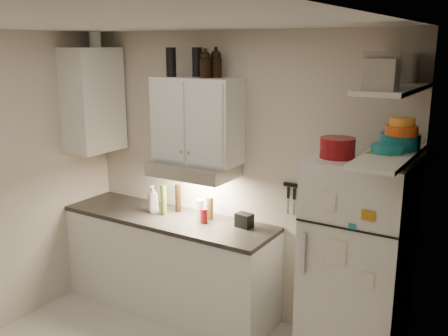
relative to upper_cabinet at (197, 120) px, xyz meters
The scene contains 34 objects.
ceiling 1.58m from the upper_cabinet, 77.33° to the right, with size 3.20×3.00×0.02m, color silver.
back_wall 0.63m from the upper_cabinet, 30.26° to the left, with size 3.20×0.02×2.60m, color beige.
right_wall 2.39m from the upper_cabinet, 34.95° to the right, with size 0.02×3.00×2.60m, color beige.
base_cabinet 1.41m from the upper_cabinet, 151.63° to the right, with size 2.10×0.60×0.88m, color white.
countertop 0.97m from the upper_cabinet, 151.63° to the right, with size 2.10×0.62×0.04m, color #2B2825.
upper_cabinet is the anchor object (origin of this frame).
side_cabinet 1.15m from the upper_cabinet, behind, with size 0.33×0.55×1.00m, color white.
range_hood 0.44m from the upper_cabinet, 90.00° to the right, with size 0.76×0.46×0.12m, color silver.
fridge 1.84m from the upper_cabinet, ahead, with size 0.70×0.68×1.70m, color silver.
shelf_hi 1.82m from the upper_cabinet, 10.05° to the right, with size 0.30×0.95×0.03m, color white.
shelf_lo 1.78m from the upper_cabinet, 10.05° to the right, with size 0.30×0.95×0.03m, color white.
knife_strip 1.13m from the upper_cabinet, ahead, with size 0.42×0.02×0.03m, color black.
dutch_oven 1.41m from the upper_cabinet, 11.15° to the right, with size 0.25×0.25×0.14m, color maroon.
book_stack 1.74m from the upper_cabinet, ahead, with size 0.18×0.23×0.08m, color #AF7B15.
spice_jar 1.65m from the upper_cabinet, ahead, with size 0.05×0.05×0.09m, color silver.
stock_pot 1.75m from the upper_cabinet, ahead, with size 0.29×0.29×0.21m, color silver.
tin_a 1.79m from the upper_cabinet, 13.34° to the right, with size 0.22×0.20×0.22m, color #AAAAAD.
tin_b 1.91m from the upper_cabinet, 19.55° to the right, with size 0.18×0.18×0.18m, color #AAAAAD.
bowl_teal 1.77m from the upper_cabinet, ahead, with size 0.27×0.27×0.11m, color teal.
bowl_orange 1.80m from the upper_cabinet, ahead, with size 0.22×0.22×0.06m, color #EB5416.
bowl_yellow 1.80m from the upper_cabinet, ahead, with size 0.17×0.17×0.05m, color #F6A12B.
plates 1.75m from the upper_cabinet, ahead, with size 0.22×0.22×0.06m, color teal.
growler_a 0.50m from the upper_cabinet, 15.22° to the right, with size 0.10×0.10×0.23m, color black, non-canonical shape.
growler_b 0.53m from the upper_cabinet, 15.74° to the left, with size 0.10×0.10×0.24m, color black, non-canonical shape.
thermos_a 0.51m from the upper_cabinet, 119.61° to the left, with size 0.09×0.09×0.25m, color black.
thermos_b 0.55m from the upper_cabinet, 162.99° to the right, with size 0.09×0.09×0.25m, color black.
side_jar 1.30m from the upper_cabinet, behind, with size 0.11×0.11×0.15m, color silver.
soap_bottle 0.88m from the upper_cabinet, 165.23° to the right, with size 0.11×0.11×0.30m, color white.
pepper_mill 0.81m from the upper_cabinet, ahead, with size 0.06×0.06×0.21m, color brown.
oil_bottle 0.83m from the upper_cabinet, 158.46° to the right, with size 0.06×0.06×0.29m, color #3E5B16.
vinegar_bottle 0.81m from the upper_cabinet, behind, with size 0.06×0.06×0.27m, color black.
clear_bottle 0.81m from the upper_cabinet, 44.93° to the right, with size 0.07×0.07×0.20m, color silver.
red_jar 0.86m from the upper_cabinet, 38.13° to the right, with size 0.07×0.07×0.13m, color maroon.
caddy 0.98m from the upper_cabinet, ahead, with size 0.14×0.10×0.12m, color black.
Camera 1 is at (2.21, -2.27, 2.47)m, focal length 40.00 mm.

